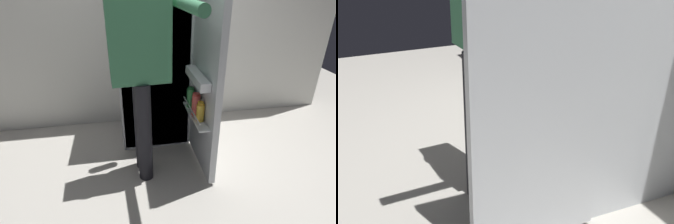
{
  "view_description": "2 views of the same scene",
  "coord_description": "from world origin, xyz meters",
  "views": [
    {
      "loc": [
        -0.31,
        -2.07,
        1.61
      ],
      "look_at": [
        0.04,
        -0.13,
        0.59
      ],
      "focal_mm": 29.32,
      "sensor_mm": 36.0,
      "label": 1
    },
    {
      "loc": [
        2.04,
        -0.98,
        1.53
      ],
      "look_at": [
        0.05,
        -0.09,
        0.59
      ],
      "focal_mm": 49.22,
      "sensor_mm": 36.0,
      "label": 2
    }
  ],
  "objects": [
    {
      "name": "kitchen_wall",
      "position": [
        0.0,
        0.92,
        1.24
      ],
      "size": [
        4.4,
        0.1,
        2.47
      ],
      "primitive_type": "cube",
      "color": "silver",
      "rests_on": "ground_plane"
    },
    {
      "name": "ground_plane",
      "position": [
        0.0,
        0.0,
        0.0
      ],
      "size": [
        6.77,
        6.77,
        0.0
      ],
      "primitive_type": "plane",
      "color": "#B7B2A8"
    },
    {
      "name": "person",
      "position": [
        -0.15,
        -0.11,
        1.05
      ],
      "size": [
        0.59,
        0.75,
        1.73
      ],
      "color": "black",
      "rests_on": "ground_plane"
    },
    {
      "name": "refrigerator",
      "position": [
        0.03,
        0.5,
        0.84
      ],
      "size": [
        0.73,
        1.27,
        1.69
      ],
      "color": "silver",
      "rests_on": "ground_plane"
    }
  ]
}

